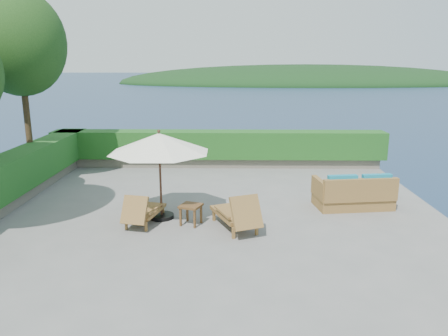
{
  "coord_description": "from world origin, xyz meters",
  "views": [
    {
      "loc": [
        0.5,
        -10.52,
        3.84
      ],
      "look_at": [
        0.3,
        0.8,
        1.1
      ],
      "focal_mm": 35.0,
      "sensor_mm": 36.0,
      "label": 1
    }
  ],
  "objects_px": {
    "lounge_right": "(237,214)",
    "wicker_loveseat": "(354,194)",
    "patio_umbrella": "(159,144)",
    "lounge_left": "(143,211)",
    "side_table": "(191,208)"
  },
  "relations": [
    {
      "from": "lounge_left",
      "to": "side_table",
      "type": "xyz_separation_m",
      "value": [
        1.16,
        0.02,
        0.07
      ]
    },
    {
      "from": "patio_umbrella",
      "to": "side_table",
      "type": "xyz_separation_m",
      "value": [
        0.79,
        -0.44,
        -1.5
      ]
    },
    {
      "from": "lounge_left",
      "to": "side_table",
      "type": "bearing_deg",
      "value": 13.4
    },
    {
      "from": "lounge_left",
      "to": "wicker_loveseat",
      "type": "distance_m",
      "value": 5.62
    },
    {
      "from": "lounge_left",
      "to": "lounge_right",
      "type": "xyz_separation_m",
      "value": [
        2.28,
        -0.3,
        0.05
      ]
    },
    {
      "from": "lounge_right",
      "to": "side_table",
      "type": "bearing_deg",
      "value": 141.21
    },
    {
      "from": "patio_umbrella",
      "to": "side_table",
      "type": "bearing_deg",
      "value": -29.47
    },
    {
      "from": "lounge_right",
      "to": "wicker_loveseat",
      "type": "bearing_deg",
      "value": 4.64
    },
    {
      "from": "lounge_right",
      "to": "side_table",
      "type": "xyz_separation_m",
      "value": [
        -1.11,
        0.32,
        0.02
      ]
    },
    {
      "from": "patio_umbrella",
      "to": "lounge_left",
      "type": "relative_size",
      "value": 2.13
    },
    {
      "from": "lounge_right",
      "to": "lounge_left",
      "type": "bearing_deg",
      "value": 149.52
    },
    {
      "from": "patio_umbrella",
      "to": "wicker_loveseat",
      "type": "bearing_deg",
      "value": 10.1
    },
    {
      "from": "lounge_right",
      "to": "wicker_loveseat",
      "type": "distance_m",
      "value": 3.59
    },
    {
      "from": "patio_umbrella",
      "to": "lounge_right",
      "type": "xyz_separation_m",
      "value": [
        1.9,
        -0.76,
        -1.51
      ]
    },
    {
      "from": "patio_umbrella",
      "to": "wicker_loveseat",
      "type": "distance_m",
      "value": 5.38
    }
  ]
}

